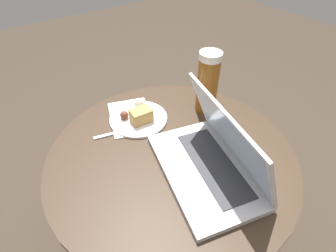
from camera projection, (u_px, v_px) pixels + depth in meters
The scene contains 7 objects.
ground_plane at pixel (170, 235), 1.14m from camera, with size 6.00×6.00×0.00m, color #382D23.
table at pixel (171, 179), 0.88m from camera, with size 0.75×0.75×0.53m.
napkin at pixel (131, 117), 0.92m from camera, with size 0.23×0.20×0.00m.
laptop at pixel (212, 159), 0.71m from camera, with size 0.40×0.30×0.22m.
beer_glass at pixel (208, 83), 0.89m from camera, with size 0.07×0.07×0.22m.
snack_plate at pixel (139, 116), 0.90m from camera, with size 0.20×0.20×0.05m.
fork at pixel (127, 130), 0.87m from camera, with size 0.06×0.19×0.00m.
Camera 1 is at (0.44, -0.33, 1.11)m, focal length 28.00 mm.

